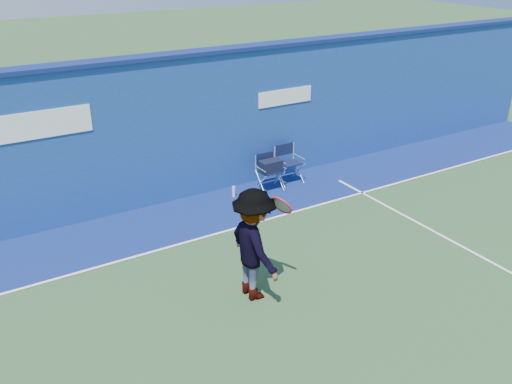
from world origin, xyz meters
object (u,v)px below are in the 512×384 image
directors_chair_left (270,175)px  directors_chair_right (289,171)px  water_bottle (234,192)px  tennis_player (254,245)px

directors_chair_left → directors_chair_right: size_ratio=0.95×
water_bottle → tennis_player: (-1.47, -3.34, 0.78)m
directors_chair_left → directors_chair_right: (0.61, 0.14, -0.08)m
directors_chair_right → tennis_player: 4.55m
directors_chair_right → water_bottle: 1.50m
directors_chair_left → water_bottle: directors_chair_left is taller
tennis_player → directors_chair_left: bearing=54.3°
directors_chair_right → tennis_player: size_ratio=0.48×
directors_chair_left → directors_chair_right: bearing=12.6°
directors_chair_left → tennis_player: size_ratio=0.46×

